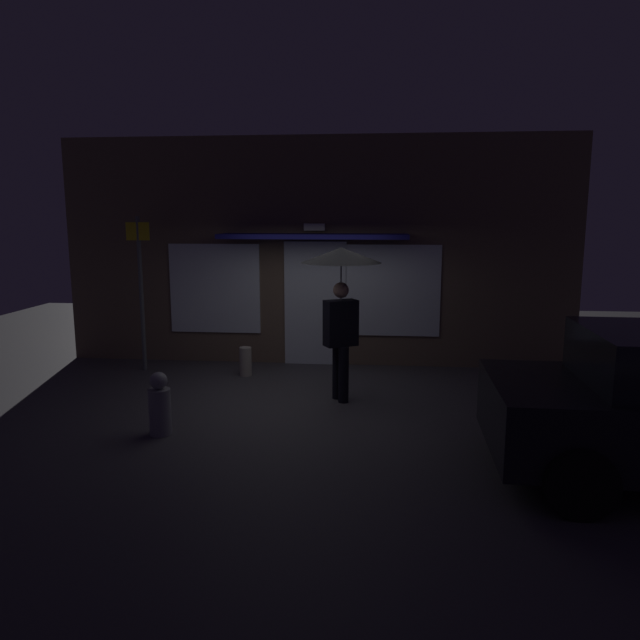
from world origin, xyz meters
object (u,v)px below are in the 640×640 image
(sidewalk_bollard, at_px, (246,361))
(fire_hydrant, at_px, (160,406))
(street_sign_post, at_px, (141,285))
(person_with_umbrella, at_px, (341,280))

(sidewalk_bollard, xyz_separation_m, fire_hydrant, (-0.43, -2.79, 0.12))
(street_sign_post, distance_m, fire_hydrant, 3.48)
(street_sign_post, distance_m, sidewalk_bollard, 2.22)
(person_with_umbrella, bearing_deg, fire_hydrant, 7.59)
(fire_hydrant, bearing_deg, person_with_umbrella, 37.15)
(person_with_umbrella, relative_size, fire_hydrant, 2.82)
(street_sign_post, xyz_separation_m, sidewalk_bollard, (1.83, -0.19, -1.24))
(person_with_umbrella, distance_m, sidewalk_bollard, 2.55)
(person_with_umbrella, height_order, fire_hydrant, person_with_umbrella)
(person_with_umbrella, xyz_separation_m, fire_hydrant, (-2.10, -1.59, -1.39))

